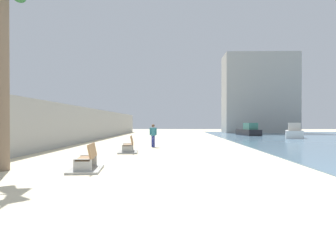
% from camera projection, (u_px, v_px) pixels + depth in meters
% --- Properties ---
extents(ground_plane, '(120.00, 120.00, 0.00)m').
position_uv_depth(ground_plane, '(166.00, 143.00, 27.99)').
color(ground_plane, beige).
extents(seawall, '(0.80, 64.00, 3.10)m').
position_uv_depth(seawall, '(79.00, 125.00, 28.15)').
color(seawall, '#9E9E99').
rests_on(seawall, ground).
extents(palm_tree, '(3.04, 3.05, 8.09)m').
position_uv_depth(palm_tree, '(0.00, 12.00, 11.78)').
color(palm_tree, '#7A6651').
rests_on(palm_tree, ground).
extents(bench_near, '(1.34, 2.22, 0.98)m').
position_uv_depth(bench_near, '(87.00, 164.00, 11.87)').
color(bench_near, '#9E9E99').
rests_on(bench_near, ground).
extents(bench_far, '(1.32, 2.21, 0.98)m').
position_uv_depth(bench_far, '(128.00, 148.00, 19.04)').
color(bench_far, '#9E9E99').
rests_on(bench_far, ground).
extents(person_walking, '(0.50, 0.28, 1.63)m').
position_uv_depth(person_walking, '(153.00, 134.00, 23.20)').
color(person_walking, navy).
rests_on(person_walking, ground).
extents(boat_nearest, '(2.39, 5.80, 1.66)m').
position_uv_depth(boat_nearest, '(249.00, 131.00, 43.96)').
color(boat_nearest, black).
rests_on(boat_nearest, water_bay).
extents(boat_far_left, '(3.09, 4.93, 1.69)m').
position_uv_depth(boat_far_left, '(294.00, 132.00, 36.40)').
color(boat_far_left, white).
rests_on(boat_far_left, water_bay).
extents(harbor_building, '(12.00, 6.00, 13.24)m').
position_uv_depth(harbor_building, '(259.00, 94.00, 55.54)').
color(harbor_building, '#9E9E99').
rests_on(harbor_building, ground).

